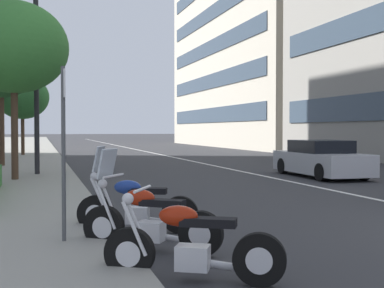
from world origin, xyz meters
TOP-DOWN VIEW (x-y plane):
  - lane_centre_stripe at (35.00, 0.00)m, footprint 110.00×0.16m
  - motorcycle_under_tarp at (-0.33, 6.43)m, footprint 1.11×1.93m
  - motorcycle_nearest_camera at (1.22, 6.61)m, footprint 1.35×1.81m
  - motorcycle_by_sign_pole at (2.63, 6.54)m, footprint 0.94×1.98m
  - car_following_behind at (10.77, -1.91)m, footprint 4.63×1.98m
  - parking_sign_by_curb at (1.63, 7.75)m, footprint 0.32×0.06m
  - street_lamp_with_banners at (13.29, 7.93)m, footprint 1.26×2.13m
  - street_tree_by_lamp_post at (11.40, 8.87)m, footprint 3.47×3.47m
  - street_tree_far_plaza at (18.24, 9.73)m, footprint 2.99×2.99m
  - street_tree_near_plaza_corner at (28.07, 9.16)m, footprint 3.31×3.31m

SIDE VIEW (x-z plane):
  - lane_centre_stripe at x=35.00m, z-range 0.00..0.01m
  - motorcycle_under_tarp at x=-0.33m, z-range -0.13..0.95m
  - motorcycle_by_sign_pole at x=2.63m, z-range -0.30..1.18m
  - motorcycle_nearest_camera at x=1.22m, z-range -0.30..1.18m
  - car_following_behind at x=10.77m, z-range -0.04..1.32m
  - parking_sign_by_curb at x=1.63m, z-range 0.41..2.92m
  - street_tree_near_plaza_corner at x=28.07m, z-range 1.28..6.37m
  - street_tree_by_lamp_post at x=11.40m, z-range 1.53..7.25m
  - street_tree_far_plaza at x=18.24m, z-range 1.64..7.21m
  - street_lamp_with_banners at x=13.29m, z-range 0.89..9.88m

